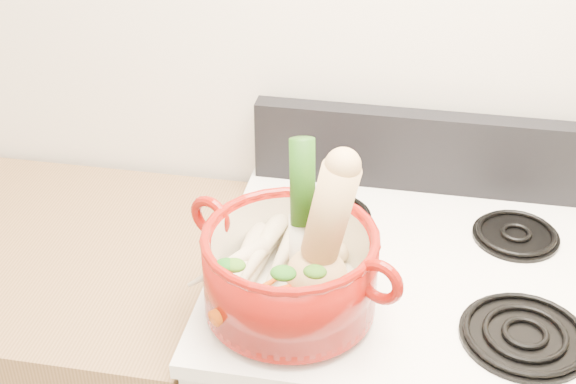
# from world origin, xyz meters

# --- Properties ---
(wall_back) EXTENTS (3.50, 0.02, 2.60)m
(wall_back) POSITION_xyz_m (0.00, 1.75, 1.30)
(wall_back) COLOR silver
(wall_back) RESTS_ON floor
(cooktop) EXTENTS (0.78, 0.67, 0.03)m
(cooktop) POSITION_xyz_m (0.00, 1.40, 0.93)
(cooktop) COLOR white
(cooktop) RESTS_ON stove_body
(control_backsplash) EXTENTS (0.76, 0.05, 0.18)m
(control_backsplash) POSITION_xyz_m (0.00, 1.70, 1.04)
(control_backsplash) COLOR black
(control_backsplash) RESTS_ON cooktop
(burner_front_left) EXTENTS (0.22, 0.22, 0.02)m
(burner_front_left) POSITION_xyz_m (-0.19, 1.24, 0.96)
(burner_front_left) COLOR black
(burner_front_left) RESTS_ON cooktop
(burner_front_right) EXTENTS (0.22, 0.22, 0.02)m
(burner_front_right) POSITION_xyz_m (0.19, 1.24, 0.96)
(burner_front_right) COLOR black
(burner_front_right) RESTS_ON cooktop
(burner_back_left) EXTENTS (0.17, 0.17, 0.02)m
(burner_back_left) POSITION_xyz_m (-0.19, 1.54, 0.96)
(burner_back_left) COLOR black
(burner_back_left) RESTS_ON cooktop
(burner_back_right) EXTENTS (0.17, 0.17, 0.02)m
(burner_back_right) POSITION_xyz_m (0.19, 1.54, 0.96)
(burner_back_right) COLOR black
(burner_back_right) RESTS_ON cooktop
(dutch_oven) EXTENTS (0.39, 0.39, 0.15)m
(dutch_oven) POSITION_xyz_m (-0.22, 1.23, 1.04)
(dutch_oven) COLOR maroon
(dutch_oven) RESTS_ON burner_front_left
(pot_handle_left) EXTENTS (0.09, 0.05, 0.08)m
(pot_handle_left) POSITION_xyz_m (-0.38, 1.30, 1.09)
(pot_handle_left) COLOR maroon
(pot_handle_left) RESTS_ON dutch_oven
(pot_handle_right) EXTENTS (0.09, 0.05, 0.08)m
(pot_handle_right) POSITION_xyz_m (-0.06, 1.17, 1.09)
(pot_handle_right) COLOR maroon
(pot_handle_right) RESTS_ON dutch_oven
(squash) EXTENTS (0.19, 0.15, 0.29)m
(squash) POSITION_xyz_m (-0.17, 1.22, 1.13)
(squash) COLOR tan
(squash) RESTS_ON dutch_oven
(leek) EXTENTS (0.07, 0.10, 0.29)m
(leek) POSITION_xyz_m (-0.21, 1.27, 1.14)
(leek) COLOR silver
(leek) RESTS_ON dutch_oven
(ginger) EXTENTS (0.09, 0.07, 0.05)m
(ginger) POSITION_xyz_m (-0.18, 1.33, 1.02)
(ginger) COLOR tan
(ginger) RESTS_ON dutch_oven
(parsnip_0) EXTENTS (0.07, 0.22, 0.06)m
(parsnip_0) POSITION_xyz_m (-0.29, 1.24, 1.02)
(parsnip_0) COLOR beige
(parsnip_0) RESTS_ON dutch_oven
(parsnip_1) EXTENTS (0.08, 0.23, 0.07)m
(parsnip_1) POSITION_xyz_m (-0.31, 1.24, 1.03)
(parsnip_1) COLOR beige
(parsnip_1) RESTS_ON dutch_oven
(parsnip_2) EXTENTS (0.07, 0.18, 0.05)m
(parsnip_2) POSITION_xyz_m (-0.24, 1.29, 1.03)
(parsnip_2) COLOR beige
(parsnip_2) RESTS_ON dutch_oven
(parsnip_3) EXTENTS (0.14, 0.14, 0.05)m
(parsnip_3) POSITION_xyz_m (-0.33, 1.24, 1.04)
(parsnip_3) COLOR #EDE6C1
(parsnip_3) RESTS_ON dutch_oven
(parsnip_4) EXTENTS (0.08, 0.22, 0.06)m
(parsnip_4) POSITION_xyz_m (-0.28, 1.28, 1.04)
(parsnip_4) COLOR beige
(parsnip_4) RESTS_ON dutch_oven
(carrot_0) EXTENTS (0.03, 0.17, 0.05)m
(carrot_0) POSITION_xyz_m (-0.21, 1.22, 1.02)
(carrot_0) COLOR #C33409
(carrot_0) RESTS_ON dutch_oven
(carrot_1) EXTENTS (0.11, 0.13, 0.04)m
(carrot_1) POSITION_xyz_m (-0.28, 1.17, 1.02)
(carrot_1) COLOR #DB510A
(carrot_1) RESTS_ON dutch_oven
(carrot_2) EXTENTS (0.08, 0.16, 0.04)m
(carrot_2) POSITION_xyz_m (-0.19, 1.22, 1.03)
(carrot_2) COLOR #DA420A
(carrot_2) RESTS_ON dutch_oven
(carrot_3) EXTENTS (0.13, 0.09, 0.04)m
(carrot_3) POSITION_xyz_m (-0.24, 1.17, 1.04)
(carrot_3) COLOR red
(carrot_3) RESTS_ON dutch_oven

